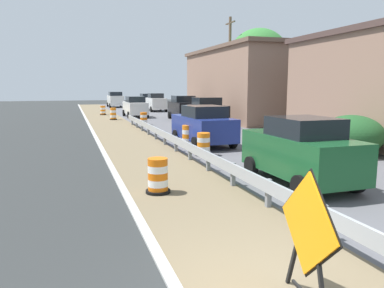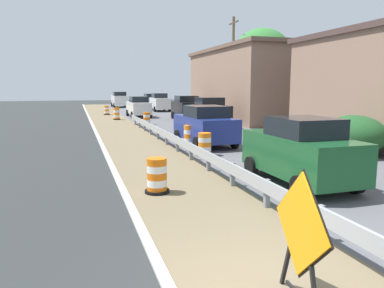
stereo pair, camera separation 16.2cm
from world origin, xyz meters
name	(u,v)px [view 1 (the left image)]	position (x,y,z in m)	size (l,w,h in m)	color
guardrail_median	(266,187)	(1.82, 3.57, 0.52)	(0.18, 43.78, 0.71)	#999EA3
warning_sign_diamond	(308,230)	(0.29, -0.21, 1.04)	(0.20, 1.51, 1.89)	black
traffic_barrel_nearest	(158,177)	(-0.41, 5.61, 0.44)	(0.69, 0.69, 0.98)	orange
traffic_barrel_close	(204,145)	(2.73, 10.56, 0.44)	(0.69, 0.69, 0.98)	orange
traffic_barrel_mid	(188,137)	(2.82, 13.04, 0.48)	(0.73, 0.73, 1.06)	orange
traffic_barrel_far	(144,119)	(2.76, 24.22, 0.43)	(0.66, 0.66, 0.97)	orange
traffic_barrel_farther	(113,114)	(1.00, 29.44, 0.48)	(0.64, 0.64, 1.07)	orange
traffic_barrel_farthest	(103,111)	(0.63, 35.65, 0.43)	(0.66, 0.66, 0.96)	orange
car_lead_near_lane	(203,125)	(3.71, 13.35, 1.00)	(2.28, 4.56, 1.99)	navy
car_trailing_near_lane	(207,112)	(7.00, 21.56, 1.08)	(2.17, 4.06, 2.16)	black
car_lead_far_lane	(115,99)	(3.64, 50.44, 1.10)	(2.14, 4.75, 2.21)	silver
car_mid_far_lane	(147,101)	(7.38, 45.75, 1.00)	(1.99, 4.54, 2.01)	silver
car_trailing_far_lane	(300,151)	(3.91, 5.25, 1.02)	(2.04, 4.20, 2.03)	#195128
car_distant_a	(156,102)	(7.29, 39.99, 1.07)	(2.05, 4.48, 2.15)	silver
car_distant_b	(135,107)	(3.40, 31.95, 1.00)	(2.00, 4.56, 2.01)	silver
car_distant_c	(184,108)	(7.04, 27.71, 1.07)	(2.23, 4.43, 2.14)	black
roadside_shop_far	(254,84)	(13.50, 26.62, 3.18)	(8.82, 14.73, 6.33)	#93705B
utility_pole_mid	(230,68)	(10.77, 26.13, 4.58)	(0.24, 1.80, 8.85)	brown
bush_roadside	(351,135)	(8.86, 8.74, 0.86)	(2.69, 2.69, 1.73)	#1E4C23
tree_roadside	(258,55)	(13.02, 25.11, 5.63)	(4.94, 4.94, 7.87)	brown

